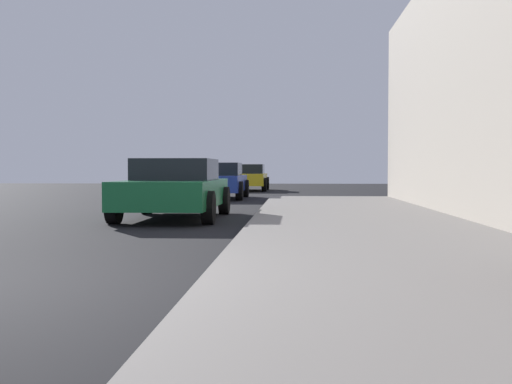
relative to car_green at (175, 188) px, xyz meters
name	(u,v)px	position (x,y,z in m)	size (l,w,h in m)	color
sidewalk	(445,291)	(3.75, -8.21, -0.57)	(4.00, 32.00, 0.15)	gray
car_green	(175,188)	(0.00, 0.00, 0.00)	(2.04, 4.25, 1.27)	#196638
car_blue	(217,180)	(-0.21, 9.07, 0.00)	(2.05, 4.09, 1.27)	#233899
car_yellow	(248,177)	(0.28, 17.42, 0.00)	(1.92, 4.31, 1.27)	yellow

